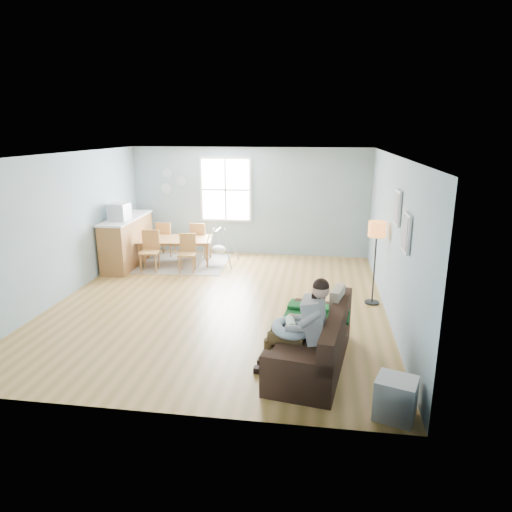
% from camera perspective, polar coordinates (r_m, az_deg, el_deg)
% --- Properties ---
extents(room, '(8.40, 9.40, 3.90)m').
position_cam_1_polar(room, '(8.05, -4.82, 10.55)').
color(room, olive).
extents(window, '(1.32, 0.08, 1.62)m').
position_cam_1_polar(window, '(11.63, -3.80, 8.27)').
color(window, silver).
rests_on(window, room).
extents(pictures, '(0.05, 1.34, 0.74)m').
position_cam_1_polar(pictures, '(6.98, 17.73, 4.38)').
color(pictures, silver).
rests_on(pictures, room).
extents(wall_plates, '(0.67, 0.02, 0.66)m').
position_cam_1_polar(wall_plates, '(11.98, -10.48, 9.13)').
color(wall_plates, '#9EB4BE').
rests_on(wall_plates, room).
extents(sofa, '(1.16, 2.12, 0.81)m').
position_cam_1_polar(sofa, '(6.35, 7.38, -11.02)').
color(sofa, black).
rests_on(sofa, room).
extents(green_throw, '(0.99, 0.83, 0.04)m').
position_cam_1_polar(green_throw, '(6.87, 7.78, -6.81)').
color(green_throw, '#155E28').
rests_on(green_throw, sofa).
extents(beige_pillow, '(0.23, 0.47, 0.46)m').
position_cam_1_polar(beige_pillow, '(6.63, 10.10, -5.84)').
color(beige_pillow, tan).
rests_on(beige_pillow, sofa).
extents(father, '(0.98, 0.47, 1.34)m').
position_cam_1_polar(father, '(5.93, 5.82, -8.44)').
color(father, gray).
rests_on(father, sofa).
extents(nursing_pillow, '(0.63, 0.61, 0.21)m').
position_cam_1_polar(nursing_pillow, '(6.00, 4.35, -9.01)').
color(nursing_pillow, '#A3B5CC').
rests_on(nursing_pillow, father).
extents(infant, '(0.16, 0.35, 0.13)m').
position_cam_1_polar(infant, '(6.00, 4.37, -8.21)').
color(infant, silver).
rests_on(infant, nursing_pillow).
extents(toddler, '(0.52, 0.33, 0.78)m').
position_cam_1_polar(toddler, '(6.37, 7.12, -7.03)').
color(toddler, silver).
rests_on(toddler, sofa).
extents(floor_lamp, '(0.31, 0.31, 1.54)m').
position_cam_1_polar(floor_lamp, '(8.42, 14.84, 2.41)').
color(floor_lamp, black).
rests_on(floor_lamp, room).
extents(storage_cube, '(0.53, 0.50, 0.48)m').
position_cam_1_polar(storage_cube, '(5.51, 16.97, -16.63)').
color(storage_cube, silver).
rests_on(storage_cube, room).
extents(rug, '(2.47, 1.93, 0.01)m').
position_cam_1_polar(rug, '(11.16, -9.86, -0.86)').
color(rug, '#9B978D').
rests_on(rug, room).
extents(dining_table, '(1.84, 1.21, 0.60)m').
position_cam_1_polar(dining_table, '(11.08, -9.93, 0.61)').
color(dining_table, brown).
rests_on(dining_table, rug).
extents(chair_sw, '(0.46, 0.46, 0.92)m').
position_cam_1_polar(chair_sw, '(10.61, -13.08, 0.98)').
color(chair_sw, olive).
rests_on(chair_sw, rug).
extents(chair_se, '(0.44, 0.44, 0.86)m').
position_cam_1_polar(chair_se, '(10.38, -8.58, 0.67)').
color(chair_se, olive).
rests_on(chair_se, rug).
extents(chair_nw, '(0.41, 0.41, 0.89)m').
position_cam_1_polar(chair_nw, '(11.71, -11.29, 2.33)').
color(chair_nw, olive).
rests_on(chair_nw, rug).
extents(chair_ne, '(0.41, 0.41, 0.89)m').
position_cam_1_polar(chair_ne, '(11.49, -7.16, 2.28)').
color(chair_ne, olive).
rests_on(chair_ne, rug).
extents(counter, '(0.68, 2.07, 1.15)m').
position_cam_1_polar(counter, '(11.18, -15.78, 1.85)').
color(counter, brown).
rests_on(counter, room).
extents(monitor, '(0.43, 0.41, 0.38)m').
position_cam_1_polar(monitor, '(10.67, -16.75, 5.31)').
color(monitor, '#BABABF').
rests_on(monitor, counter).
extents(baby_swing, '(0.86, 0.87, 0.85)m').
position_cam_1_polar(baby_swing, '(10.83, -4.72, 0.89)').
color(baby_swing, '#BABABF').
rests_on(baby_swing, room).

